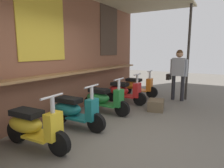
# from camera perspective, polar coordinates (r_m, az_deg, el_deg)

# --- Properties ---
(ground_plane) EXTENTS (25.25, 25.25, 0.00)m
(ground_plane) POSITION_cam_1_polar(r_m,az_deg,el_deg) (3.89, 2.04, -15.27)
(ground_plane) COLOR #605B54
(market_stall_facade) EXTENTS (9.02, 2.81, 3.36)m
(market_stall_facade) POSITION_cam_1_polar(r_m,az_deg,el_deg) (4.67, -18.19, 12.27)
(market_stall_facade) COLOR brown
(market_stall_facade) RESTS_ON ground_plane
(scooter_yellow) EXTENTS (0.48, 1.40, 0.97)m
(scooter_yellow) POSITION_cam_1_polar(r_m,az_deg,el_deg) (3.63, -22.30, -11.27)
(scooter_yellow) COLOR gold
(scooter_yellow) RESTS_ON ground_plane
(scooter_teal) EXTENTS (0.46, 1.40, 0.97)m
(scooter_teal) POSITION_cam_1_polar(r_m,az_deg,el_deg) (4.30, -11.23, -7.50)
(scooter_teal) COLOR #197075
(scooter_teal) RESTS_ON ground_plane
(scooter_green) EXTENTS (0.46, 1.40, 0.97)m
(scooter_green) POSITION_cam_1_polar(r_m,az_deg,el_deg) (5.20, -2.66, -4.33)
(scooter_green) COLOR #237533
(scooter_green) RESTS_ON ground_plane
(scooter_red) EXTENTS (0.46, 1.40, 0.97)m
(scooter_red) POSITION_cam_1_polar(r_m,az_deg,el_deg) (6.19, 3.27, -2.06)
(scooter_red) COLOR red
(scooter_red) RESTS_ON ground_plane
(scooter_orange) EXTENTS (0.46, 1.40, 0.97)m
(scooter_orange) POSITION_cam_1_polar(r_m,az_deg,el_deg) (7.16, 7.23, -0.53)
(scooter_orange) COLOR orange
(scooter_orange) RESTS_ON ground_plane
(shopper_with_handbag) EXTENTS (0.27, 0.67, 1.69)m
(shopper_with_handbag) POSITION_cam_1_polar(r_m,az_deg,el_deg) (6.82, 18.84, 3.95)
(shopper_with_handbag) COLOR #232328
(shopper_with_handbag) RESTS_ON ground_plane
(merchandise_crate) EXTENTS (0.60, 0.52, 0.29)m
(merchandise_crate) POSITION_cam_1_polar(r_m,az_deg,el_deg) (5.62, 12.77, -6.04)
(merchandise_crate) COLOR brown
(merchandise_crate) RESTS_ON ground_plane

